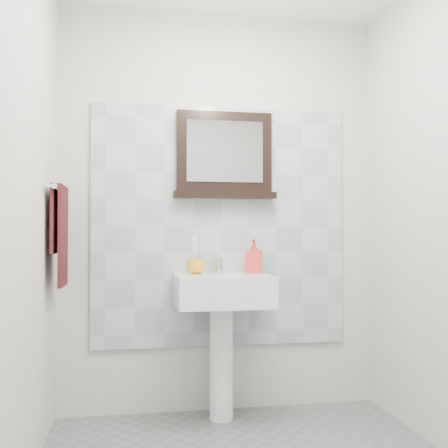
{
  "coord_description": "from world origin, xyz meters",
  "views": [
    {
      "loc": [
        -0.55,
        -2.16,
        1.09
      ],
      "look_at": [
        -0.08,
        0.55,
        1.15
      ],
      "focal_mm": 42.0,
      "sensor_mm": 36.0,
      "label": 1
    }
  ],
  "objects_px": {
    "toothbrush_cup": "(196,266)",
    "pedestal_sink": "(223,306)",
    "framed_mirror": "(224,157)",
    "hand_towel": "(60,228)",
    "soap_dispenser": "(254,256)"
  },
  "relations": [
    {
      "from": "pedestal_sink",
      "to": "framed_mirror",
      "type": "height_order",
      "value": "framed_mirror"
    },
    {
      "from": "soap_dispenser",
      "to": "framed_mirror",
      "type": "relative_size",
      "value": 0.33
    },
    {
      "from": "toothbrush_cup",
      "to": "pedestal_sink",
      "type": "bearing_deg",
      "value": -34.8
    },
    {
      "from": "toothbrush_cup",
      "to": "soap_dispenser",
      "type": "height_order",
      "value": "soap_dispenser"
    },
    {
      "from": "pedestal_sink",
      "to": "framed_mirror",
      "type": "distance_m",
      "value": 0.92
    },
    {
      "from": "pedestal_sink",
      "to": "framed_mirror",
      "type": "bearing_deg",
      "value": 76.88
    },
    {
      "from": "toothbrush_cup",
      "to": "hand_towel",
      "type": "height_order",
      "value": "hand_towel"
    },
    {
      "from": "pedestal_sink",
      "to": "toothbrush_cup",
      "type": "height_order",
      "value": "pedestal_sink"
    },
    {
      "from": "hand_towel",
      "to": "toothbrush_cup",
      "type": "bearing_deg",
      "value": 11.85
    },
    {
      "from": "toothbrush_cup",
      "to": "framed_mirror",
      "type": "bearing_deg",
      "value": 24.81
    },
    {
      "from": "soap_dispenser",
      "to": "framed_mirror",
      "type": "distance_m",
      "value": 0.64
    },
    {
      "from": "framed_mirror",
      "to": "hand_towel",
      "type": "bearing_deg",
      "value": -165.47
    },
    {
      "from": "soap_dispenser",
      "to": "framed_mirror",
      "type": "height_order",
      "value": "framed_mirror"
    },
    {
      "from": "toothbrush_cup",
      "to": "hand_towel",
      "type": "bearing_deg",
      "value": -168.15
    },
    {
      "from": "soap_dispenser",
      "to": "hand_towel",
      "type": "xyz_separation_m",
      "value": [
        -1.13,
        -0.18,
        0.17
      ]
    }
  ]
}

